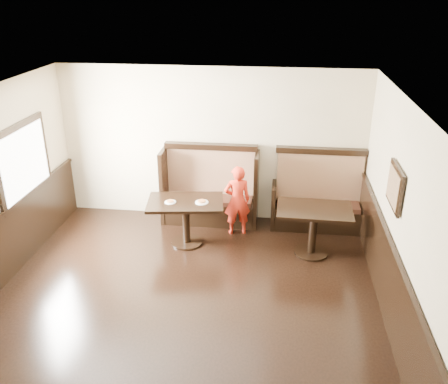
% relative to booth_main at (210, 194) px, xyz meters
% --- Properties ---
extents(ground, '(7.00, 7.00, 0.00)m').
position_rel_booth_main_xyz_m(ground, '(0.00, -3.30, -0.53)').
color(ground, black).
rests_on(ground, ground).
extents(room_shell, '(7.00, 7.00, 7.00)m').
position_rel_booth_main_xyz_m(room_shell, '(-0.30, -3.01, 0.14)').
color(room_shell, '#CBB893').
rests_on(room_shell, ground).
extents(booth_main, '(1.75, 0.72, 1.45)m').
position_rel_booth_main_xyz_m(booth_main, '(0.00, 0.00, 0.00)').
color(booth_main, black).
rests_on(booth_main, ground).
extents(booth_neighbor, '(1.65, 0.72, 1.45)m').
position_rel_booth_main_xyz_m(booth_neighbor, '(1.95, -0.00, -0.05)').
color(booth_neighbor, black).
rests_on(booth_neighbor, ground).
extents(table_main, '(1.33, 0.93, 0.79)m').
position_rel_booth_main_xyz_m(table_main, '(-0.28, -0.92, 0.08)').
color(table_main, black).
rests_on(table_main, ground).
extents(table_neighbor, '(1.19, 0.79, 0.82)m').
position_rel_booth_main_xyz_m(table_neighbor, '(1.82, -1.00, 0.08)').
color(table_neighbor, black).
rests_on(table_neighbor, ground).
extents(child, '(0.52, 0.41, 1.26)m').
position_rel_booth_main_xyz_m(child, '(0.54, -0.45, 0.11)').
color(child, red).
rests_on(child, ground).
extents(pizza_plate_left, '(0.19, 0.19, 0.03)m').
position_rel_booth_main_xyz_m(pizza_plate_left, '(-0.51, -1.00, 0.28)').
color(pizza_plate_left, white).
rests_on(pizza_plate_left, table_main).
extents(pizza_plate_right, '(0.22, 0.22, 0.04)m').
position_rel_booth_main_xyz_m(pizza_plate_right, '(0.00, -0.95, 0.28)').
color(pizza_plate_right, white).
rests_on(pizza_plate_right, table_main).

